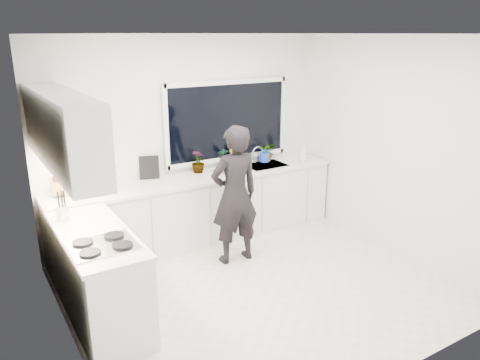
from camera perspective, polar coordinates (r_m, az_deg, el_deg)
floor at (r=5.36m, az=2.55°, el=-12.98°), size 4.00×3.50×0.02m
wall_back at (r=6.31m, az=-6.35°, el=4.91°), size 4.00×0.02×2.70m
wall_left at (r=4.09m, az=-21.21°, el=-3.11°), size 0.02×3.50×2.70m
wall_right at (r=6.15m, az=18.42°, el=3.81°), size 0.02×3.50×2.70m
ceiling at (r=4.63m, az=3.01°, el=17.49°), size 4.00×3.50×0.02m
window at (r=6.51m, az=-1.47°, el=7.20°), size 1.80×0.02×1.00m
base_cabinets_back at (r=6.30m, az=-4.85°, el=-3.71°), size 3.92×0.58×0.88m
base_cabinets_left at (r=4.83m, az=-16.84°, el=-11.33°), size 0.58×1.60×0.88m
countertop_back at (r=6.14m, az=-4.92°, el=0.27°), size 3.94×0.62×0.04m
countertop_left at (r=4.63m, az=-17.34°, el=-6.32°), size 0.62×1.60×0.04m
upper_cabinets at (r=4.66m, az=-20.93°, el=5.75°), size 0.34×2.10×0.70m
sink at (r=6.67m, az=3.10°, el=1.44°), size 0.58×0.42×0.14m
faucet at (r=6.79m, az=2.16°, el=3.13°), size 0.03×0.03×0.22m
stovetop at (r=4.30m, az=-16.41°, el=-7.59°), size 0.56×0.48×0.03m
person at (r=5.61m, az=-0.65°, el=-1.86°), size 0.64×0.43×1.70m
pizza_tray at (r=6.32m, az=-1.29°, el=1.15°), size 0.45×0.36×0.03m
pizza at (r=6.31m, az=-1.29°, el=1.29°), size 0.41×0.31×0.01m
watering_can at (r=6.83m, az=3.03°, el=2.80°), size 0.16×0.16×0.13m
paper_towel_roll at (r=5.75m, az=-17.38°, el=-0.10°), size 0.13×0.13×0.26m
knife_block at (r=5.72m, az=-21.30°, el=-0.81°), size 0.15×0.13×0.22m
utensil_crock at (r=4.97m, az=-20.80°, el=-3.78°), size 0.15×0.15×0.16m
picture_frame_large at (r=5.85m, az=-19.28°, el=0.10°), size 0.22×0.02×0.28m
picture_frame_small at (r=6.09m, az=-11.01°, el=1.52°), size 0.24×0.10×0.30m
herb_plants at (r=6.58m, az=-0.04°, el=2.99°), size 1.42×0.33×0.30m
soap_bottles at (r=6.84m, az=7.73°, el=3.39°), size 0.14×0.14×0.32m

